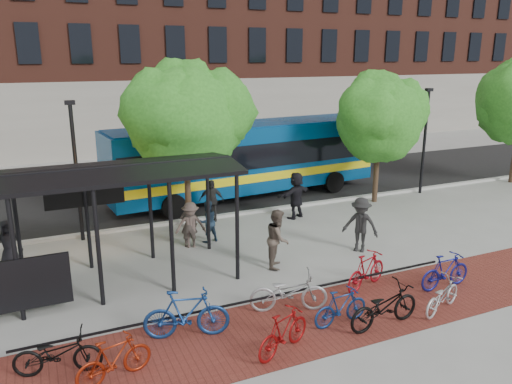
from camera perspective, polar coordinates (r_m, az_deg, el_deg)
name	(u,v)px	position (r m, az deg, el deg)	size (l,w,h in m)	color
ground	(295,244)	(18.28, 4.49, -5.94)	(160.00, 160.00, 0.00)	#9E9E99
asphalt_street	(220,191)	(25.23, -4.18, 0.13)	(160.00, 8.00, 0.01)	black
curb	(251,212)	(21.65, -0.55, -2.28)	(160.00, 0.25, 0.12)	#B7B7B2
brick_strip	(319,320)	(13.46, 7.20, -14.28)	(24.00, 3.00, 0.01)	maroon
bike_rack_rail	(259,314)	(13.61, 0.35, -13.79)	(12.00, 0.05, 0.95)	black
building_brick	(255,14)	(44.91, -0.07, 19.71)	(55.00, 14.00, 20.00)	brown
bus_shelter	(45,192)	(14.89, -22.96, 0.00)	(10.60, 3.07, 3.60)	black
tree_b	(187,115)	(19.15, -7.88, 8.73)	(5.15, 4.20, 6.47)	#382619
tree_c	(381,114)	(23.35, 14.08, 8.60)	(4.66, 3.80, 5.92)	#382619
lamp_post_left	(76,168)	(18.96, -19.87, 2.63)	(0.35, 0.20, 5.12)	black
lamp_post_right	(425,138)	(25.58, 18.73, 5.85)	(0.35, 0.20, 5.12)	black
bus	(246,155)	(23.67, -1.17, 4.20)	(13.35, 4.07, 3.55)	navy
bike_0	(57,353)	(11.96, -21.74, -16.77)	(0.65, 1.86, 0.98)	black
bike_1	(114,359)	(11.38, -15.92, -17.91)	(0.47, 1.68, 1.01)	maroon
bike_3	(186,314)	(12.45, -7.95, -13.64)	(0.59, 2.08, 1.25)	navy
bike_5	(284,332)	(11.86, 3.16, -15.67)	(0.50, 1.75, 1.05)	maroon
bike_6	(289,292)	(13.56, 3.75, -11.32)	(0.73, 2.10, 1.10)	#9C9C9E
bike_7	(341,307)	(13.11, 9.68, -12.83)	(0.46, 1.61, 0.97)	navy
bike_8	(384,306)	(13.22, 14.44, -12.53)	(0.74, 2.11, 1.11)	black
bike_9	(366,271)	(15.12, 12.51, -8.76)	(0.51, 1.82, 1.09)	maroon
bike_10	(442,295)	(14.44, 20.50, -11.02)	(0.60, 1.73, 0.91)	#B5B5B8
bike_11	(445,271)	(15.75, 20.83, -8.45)	(0.51, 1.79, 1.08)	navy
pedestrian_0	(9,244)	(17.91, -26.43, -5.33)	(0.78, 0.51, 1.59)	black
pedestrian_1	(189,225)	(17.91, -7.66, -3.71)	(0.60, 0.39, 1.63)	#3A332E
pedestrian_2	(207,222)	(18.27, -5.57, -3.38)	(0.76, 0.59, 1.56)	#1A2B3E
pedestrian_3	(191,225)	(17.83, -7.47, -3.75)	(1.07, 0.62, 1.66)	brown
pedestrian_4	(212,200)	(20.56, -5.10, -0.97)	(1.01, 0.42, 1.73)	#2A2A2A
pedestrian_5	(296,195)	(20.87, 4.59, -0.37)	(1.82, 0.58, 1.97)	black
pedestrian_8	(278,238)	(16.06, 2.51, -5.32)	(0.93, 0.73, 1.92)	brown
pedestrian_9	(360,225)	(17.64, 11.85, -3.69)	(1.25, 0.72, 1.94)	black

